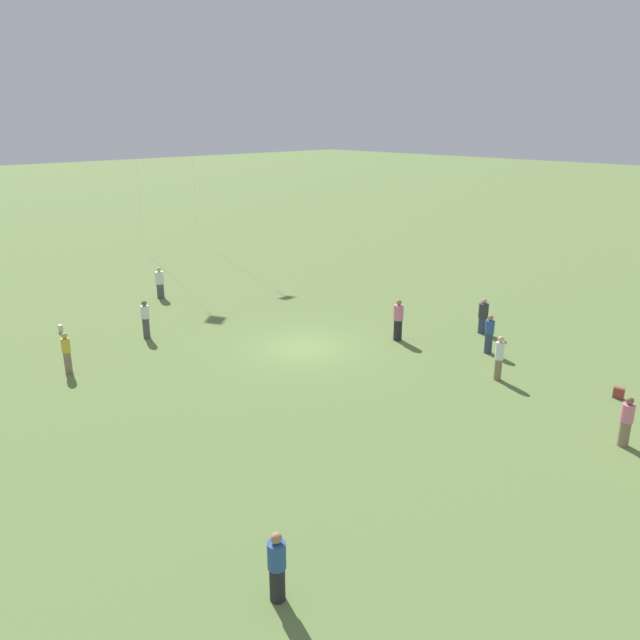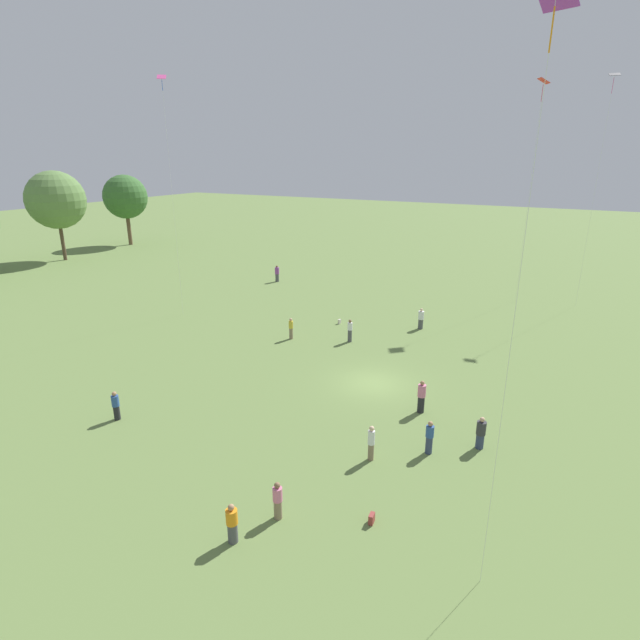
{
  "view_description": "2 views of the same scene",
  "coord_description": "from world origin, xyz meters",
  "px_view_note": "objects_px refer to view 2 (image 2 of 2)",
  "views": [
    {
      "loc": [
        -18.8,
        17.04,
        9.58
      ],
      "look_at": [
        -1.18,
        0.23,
        1.6
      ],
      "focal_mm": 35.0,
      "sensor_mm": 36.0,
      "label": 1
    },
    {
      "loc": [
        -26.32,
        -10.33,
        13.5
      ],
      "look_at": [
        -0.74,
        3.36,
        3.83
      ],
      "focal_mm": 28.0,
      "sensor_mm": 36.0,
      "label": 2
    }
  ],
  "objects_px": {
    "person_4": "(481,433)",
    "kite_5": "(542,95)",
    "person_8": "(278,501)",
    "kite_2": "(164,103)",
    "person_3": "(232,524)",
    "kite_0": "(612,93)",
    "person_7": "(291,328)",
    "kite_3": "(550,44)",
    "person_2": "(371,443)",
    "person_5": "(277,274)",
    "picnic_bag_1": "(372,518)",
    "person_0": "(350,331)",
    "picnic_bag_0": "(339,322)",
    "person_10": "(116,406)",
    "person_1": "(421,319)",
    "person_6": "(429,437)",
    "person_9": "(421,397)"
  },
  "relations": [
    {
      "from": "person_4",
      "to": "person_5",
      "type": "relative_size",
      "value": 0.91
    },
    {
      "from": "person_9",
      "to": "person_7",
      "type": "bearing_deg",
      "value": 7.83
    },
    {
      "from": "person_5",
      "to": "kite_2",
      "type": "relative_size",
      "value": 0.09
    },
    {
      "from": "person_5",
      "to": "person_8",
      "type": "relative_size",
      "value": 1.13
    },
    {
      "from": "person_1",
      "to": "kite_2",
      "type": "distance_m",
      "value": 26.36
    },
    {
      "from": "person_8",
      "to": "kite_2",
      "type": "relative_size",
      "value": 0.08
    },
    {
      "from": "person_4",
      "to": "person_8",
      "type": "height_order",
      "value": "person_4"
    },
    {
      "from": "person_2",
      "to": "person_4",
      "type": "bearing_deg",
      "value": -74.23
    },
    {
      "from": "person_6",
      "to": "person_9",
      "type": "height_order",
      "value": "person_9"
    },
    {
      "from": "person_3",
      "to": "kite_0",
      "type": "bearing_deg",
      "value": 72.57
    },
    {
      "from": "person_0",
      "to": "picnic_bag_0",
      "type": "distance_m",
      "value": 4.32
    },
    {
      "from": "kite_2",
      "to": "person_2",
      "type": "bearing_deg",
      "value": -21.74
    },
    {
      "from": "person_8",
      "to": "kite_2",
      "type": "xyz_separation_m",
      "value": [
        17.91,
        21.45,
        16.48
      ]
    },
    {
      "from": "kite_3",
      "to": "person_5",
      "type": "bearing_deg",
      "value": 18.01
    },
    {
      "from": "kite_2",
      "to": "picnic_bag_1",
      "type": "distance_m",
      "value": 34.3
    },
    {
      "from": "person_6",
      "to": "person_7",
      "type": "xyz_separation_m",
      "value": [
        10.14,
        13.79,
        0.01
      ]
    },
    {
      "from": "person_4",
      "to": "picnic_bag_1",
      "type": "relative_size",
      "value": 4.17
    },
    {
      "from": "person_10",
      "to": "kite_3",
      "type": "distance_m",
      "value": 24.59
    },
    {
      "from": "person_5",
      "to": "person_7",
      "type": "relative_size",
      "value": 1.09
    },
    {
      "from": "person_3",
      "to": "picnic_bag_0",
      "type": "bearing_deg",
      "value": 103.79
    },
    {
      "from": "person_6",
      "to": "picnic_bag_1",
      "type": "relative_size",
      "value": 4.23
    },
    {
      "from": "person_2",
      "to": "person_7",
      "type": "relative_size",
      "value": 1.05
    },
    {
      "from": "person_1",
      "to": "person_5",
      "type": "height_order",
      "value": "person_5"
    },
    {
      "from": "person_5",
      "to": "picnic_bag_0",
      "type": "distance_m",
      "value": 15.92
    },
    {
      "from": "person_2",
      "to": "picnic_bag_0",
      "type": "xyz_separation_m",
      "value": [
        16.92,
        9.87,
        -0.71
      ]
    },
    {
      "from": "person_4",
      "to": "kite_5",
      "type": "bearing_deg",
      "value": 154.1
    },
    {
      "from": "person_0",
      "to": "person_3",
      "type": "height_order",
      "value": "person_0"
    },
    {
      "from": "person_2",
      "to": "person_3",
      "type": "distance_m",
      "value": 7.58
    },
    {
      "from": "person_5",
      "to": "kite_5",
      "type": "bearing_deg",
      "value": 23.83
    },
    {
      "from": "person_6",
      "to": "kite_3",
      "type": "height_order",
      "value": "kite_3"
    },
    {
      "from": "person_1",
      "to": "person_10",
      "type": "bearing_deg",
      "value": -44.57
    },
    {
      "from": "person_4",
      "to": "picnic_bag_1",
      "type": "height_order",
      "value": "person_4"
    },
    {
      "from": "person_3",
      "to": "person_8",
      "type": "distance_m",
      "value": 1.99
    },
    {
      "from": "person_2",
      "to": "person_3",
      "type": "relative_size",
      "value": 1.08
    },
    {
      "from": "person_4",
      "to": "kite_2",
      "type": "distance_m",
      "value": 33.25
    },
    {
      "from": "kite_3",
      "to": "picnic_bag_0",
      "type": "height_order",
      "value": "kite_3"
    },
    {
      "from": "person_8",
      "to": "person_7",
      "type": "bearing_deg",
      "value": -68.8
    },
    {
      "from": "person_7",
      "to": "kite_3",
      "type": "bearing_deg",
      "value": -0.81
    },
    {
      "from": "person_6",
      "to": "person_8",
      "type": "xyz_separation_m",
      "value": [
        -7.13,
        3.88,
        -0.03
      ]
    },
    {
      "from": "person_4",
      "to": "kite_2",
      "type": "bearing_deg",
      "value": -138.78
    },
    {
      "from": "person_1",
      "to": "person_8",
      "type": "xyz_separation_m",
      "value": [
        -24.23,
        -1.84,
        -0.04
      ]
    },
    {
      "from": "person_3",
      "to": "person_2",
      "type": "bearing_deg",
      "value": 67.84
    },
    {
      "from": "kite_5",
      "to": "person_7",
      "type": "bearing_deg",
      "value": 162.63
    },
    {
      "from": "picnic_bag_1",
      "to": "kite_5",
      "type": "bearing_deg",
      "value": -0.82
    },
    {
      "from": "person_9",
      "to": "kite_2",
      "type": "height_order",
      "value": "kite_2"
    },
    {
      "from": "person_0",
      "to": "picnic_bag_0",
      "type": "height_order",
      "value": "person_0"
    },
    {
      "from": "person_0",
      "to": "person_8",
      "type": "distance_m",
      "value": 19.67
    },
    {
      "from": "person_3",
      "to": "person_10",
      "type": "bearing_deg",
      "value": 155.58
    },
    {
      "from": "person_6",
      "to": "person_8",
      "type": "distance_m",
      "value": 8.12
    },
    {
      "from": "person_4",
      "to": "person_10",
      "type": "relative_size",
      "value": 1.02
    }
  ]
}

